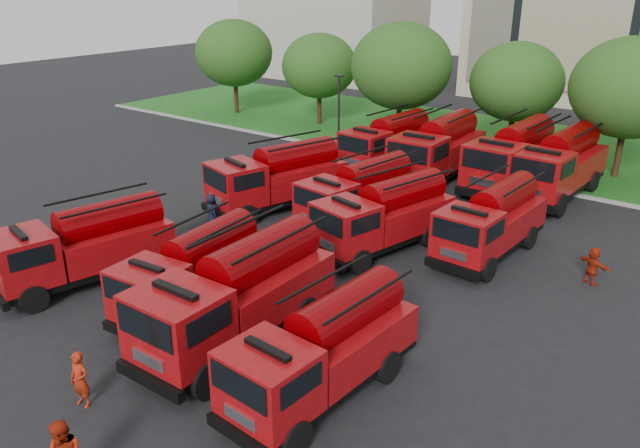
# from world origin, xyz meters

# --- Properties ---
(ground) EXTENTS (140.00, 140.00, 0.00)m
(ground) POSITION_xyz_m (0.00, 0.00, 0.00)
(ground) COLOR black
(ground) RESTS_ON ground
(lawn) EXTENTS (70.00, 16.00, 0.12)m
(lawn) POSITION_xyz_m (0.00, 26.00, 0.06)
(lawn) COLOR #154E15
(lawn) RESTS_ON ground
(curb) EXTENTS (70.00, 0.30, 0.14)m
(curb) POSITION_xyz_m (0.00, 17.90, 0.07)
(curb) COLOR gray
(curb) RESTS_ON ground
(side_building) EXTENTS (18.00, 12.00, 10.00)m
(side_building) POSITION_xyz_m (-30.00, 44.00, 5.00)
(side_building) COLOR #A39F90
(side_building) RESTS_ON ground
(tree_0) EXTENTS (6.30, 6.30, 7.70)m
(tree_0) POSITION_xyz_m (-24.00, 22.00, 5.02)
(tree_0) COLOR #382314
(tree_0) RESTS_ON ground
(tree_1) EXTENTS (5.71, 5.71, 6.98)m
(tree_1) POSITION_xyz_m (-16.00, 23.00, 4.55)
(tree_1) COLOR #382314
(tree_1) RESTS_ON ground
(tree_2) EXTENTS (6.72, 6.72, 8.22)m
(tree_2) POSITION_xyz_m (-8.00, 21.50, 5.35)
(tree_2) COLOR #382314
(tree_2) RESTS_ON ground
(tree_3) EXTENTS (5.88, 5.88, 7.19)m
(tree_3) POSITION_xyz_m (-1.00, 24.00, 4.68)
(tree_3) COLOR #382314
(tree_3) RESTS_ON ground
(tree_4) EXTENTS (6.55, 6.55, 8.01)m
(tree_4) POSITION_xyz_m (6.00, 22.50, 5.22)
(tree_4) COLOR #382314
(tree_4) RESTS_ON ground
(lamp_post_0) EXTENTS (0.60, 0.25, 5.11)m
(lamp_post_0) POSITION_xyz_m (-10.00, 17.20, 2.90)
(lamp_post_0) COLOR black
(lamp_post_0) RESTS_ON ground
(fire_truck_0) EXTENTS (3.67, 7.03, 3.05)m
(fire_truck_0) POSITION_xyz_m (-6.90, -3.66, 1.53)
(fire_truck_0) COLOR black
(fire_truck_0) RESTS_ON ground
(fire_truck_1) EXTENTS (2.79, 6.49, 2.87)m
(fire_truck_1) POSITION_xyz_m (-2.10, -2.54, 1.45)
(fire_truck_1) COLOR black
(fire_truck_1) RESTS_ON ground
(fire_truck_2) EXTENTS (2.87, 7.49, 3.38)m
(fire_truck_2) POSITION_xyz_m (0.72, -3.22, 1.70)
(fire_truck_2) COLOR black
(fire_truck_2) RESTS_ON ground
(fire_truck_3) EXTENTS (2.67, 6.60, 2.95)m
(fire_truck_3) POSITION_xyz_m (4.51, -3.75, 1.48)
(fire_truck_3) COLOR black
(fire_truck_3) RESTS_ON ground
(fire_truck_4) EXTENTS (4.31, 7.61, 3.29)m
(fire_truck_4) POSITION_xyz_m (-6.32, 6.88, 1.65)
(fire_truck_4) COLOR black
(fire_truck_4) RESTS_ON ground
(fire_truck_5) EXTENTS (3.16, 6.91, 3.03)m
(fire_truck_5) POSITION_xyz_m (-1.90, 7.58, 1.53)
(fire_truck_5) COLOR black
(fire_truck_5) RESTS_ON ground
(fire_truck_6) EXTENTS (3.82, 7.12, 3.08)m
(fire_truck_6) POSITION_xyz_m (0.59, 5.82, 1.55)
(fire_truck_6) COLOR black
(fire_truck_6) RESTS_ON ground
(fire_truck_7) EXTENTS (2.67, 6.70, 3.01)m
(fire_truck_7) POSITION_xyz_m (4.41, 8.06, 1.51)
(fire_truck_7) COLOR black
(fire_truck_7) RESTS_ON ground
(fire_truck_8) EXTENTS (3.01, 7.29, 3.25)m
(fire_truck_8) POSITION_xyz_m (-5.50, 16.09, 1.63)
(fire_truck_8) COLOR black
(fire_truck_8) RESTS_ON ground
(fire_truck_9) EXTENTS (3.09, 7.93, 3.57)m
(fire_truck_9) POSITION_xyz_m (-2.18, 16.03, 1.80)
(fire_truck_9) COLOR black
(fire_truck_9) RESTS_ON ground
(fire_truck_10) EXTENTS (3.10, 8.00, 3.60)m
(fire_truck_10) POSITION_xyz_m (1.85, 17.09, 1.81)
(fire_truck_10) COLOR black
(fire_truck_10) RESTS_ON ground
(fire_truck_11) EXTENTS (3.20, 7.92, 3.54)m
(fire_truck_11) POSITION_xyz_m (4.27, 17.13, 1.78)
(fire_truck_11) COLOR black
(fire_truck_11) RESTS_ON ground
(firefighter_0) EXTENTS (0.68, 0.55, 1.67)m
(firefighter_0) POSITION_xyz_m (-0.49, -8.19, 0.00)
(firefighter_0) COLOR #9C200C
(firefighter_0) RESTS_ON ground
(firefighter_2) EXTENTS (0.95, 1.29, 1.98)m
(firefighter_2) POSITION_xyz_m (3.98, -2.74, 0.00)
(firefighter_2) COLOR #9C200C
(firefighter_2) RESTS_ON ground
(firefighter_3) EXTENTS (1.37, 1.00, 1.90)m
(firefighter_3) POSITION_xyz_m (4.56, -1.47, 0.00)
(firefighter_3) COLOR black
(firefighter_3) RESTS_ON ground
(firefighter_4) EXTENTS (0.97, 0.81, 1.69)m
(firefighter_4) POSITION_xyz_m (-7.05, 2.98, 0.00)
(firefighter_4) COLOR black
(firefighter_4) RESTS_ON ground
(firefighter_5) EXTENTS (1.53, 1.14, 1.51)m
(firefighter_5) POSITION_xyz_m (8.64, 7.87, 0.00)
(firefighter_5) COLOR #9C200C
(firefighter_5) RESTS_ON ground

